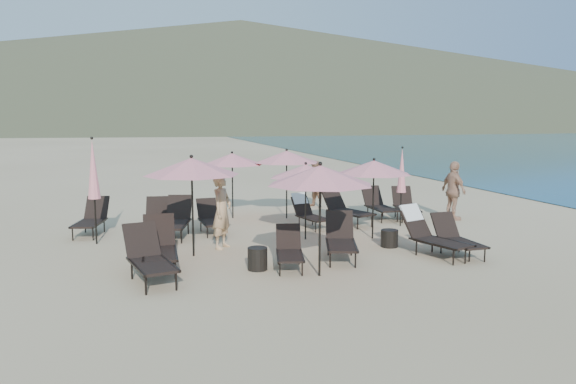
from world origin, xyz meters
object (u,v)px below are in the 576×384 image
object	(u,v)px
lounger_2	(289,249)
umbrella_closed_0	(402,171)
umbrella_open_5	(320,175)
lounger_8	(211,218)
side_table_0	(257,259)
lounger_9	(308,212)
umbrella_open_1	(306,171)
lounger_13	(345,208)
beachgoer_c	(454,191)
side_table_1	(389,238)
lounger_7	(176,219)
lounger_3	(341,238)
lounger_1	(160,246)
lounger_4	(430,233)
lounger_5	(456,237)
lounger_0	(149,257)
lounger_11	(405,205)
beachgoer_a	(222,211)
umbrella_open_2	(374,167)
lounger_12	(91,218)
beachgoer_b	(316,184)
umbrella_open_4	(287,157)
lounger_10	(379,204)
umbrella_open_0	(192,167)
lounger_6	(155,218)
umbrella_open_3	(232,159)

from	to	relation	value
lounger_2	umbrella_closed_0	xyz separation A→B (m)	(4.50, 3.44, 1.26)
umbrella_open_5	umbrella_closed_0	bearing A→B (deg)	46.10
lounger_8	side_table_0	xyz separation A→B (m)	(0.37, -4.16, -0.17)
lounger_9	umbrella_open_1	world-z (taller)	umbrella_open_1
lounger_9	lounger_13	xyz separation A→B (m)	(1.24, 0.14, 0.03)
lounger_9	beachgoer_c	world-z (taller)	beachgoer_c
lounger_9	umbrella_open_1	distance (m)	2.18
side_table_1	lounger_7	bearing A→B (deg)	151.29
lounger_13	beachgoer_c	distance (m)	3.56
lounger_3	lounger_9	xyz separation A→B (m)	(0.45, 3.71, -0.01)
umbrella_open_1	umbrella_open_5	distance (m)	3.45
lounger_1	umbrella_closed_0	world-z (taller)	umbrella_closed_0
lounger_4	lounger_5	size ratio (longest dim) A/B	1.20
lounger_0	lounger_11	distance (m)	9.48
beachgoer_a	umbrella_open_2	bearing A→B (deg)	-54.31
lounger_12	beachgoer_b	world-z (taller)	beachgoer_b
umbrella_open_4	umbrella_open_5	xyz separation A→B (m)	(-1.19, -6.46, 0.11)
lounger_10	umbrella_closed_0	distance (m)	1.82
lounger_11	side_table_0	size ratio (longest dim) A/B	3.67
umbrella_open_5	lounger_9	bearing A→B (deg)	74.07
umbrella_open_2	side_table_0	xyz separation A→B (m)	(-3.69, -2.14, -1.68)
beachgoer_c	side_table_1	bearing A→B (deg)	123.39
lounger_11	side_table_1	xyz separation A→B (m)	(-2.27, -3.42, -0.23)
lounger_0	lounger_9	world-z (taller)	lounger_0
lounger_0	lounger_8	xyz separation A→B (m)	(1.90, 4.33, -0.08)
lounger_8	lounger_9	xyz separation A→B (m)	(2.90, -0.05, 0.04)
lounger_1	lounger_11	size ratio (longest dim) A/B	1.06
lounger_5	umbrella_open_5	size ratio (longest dim) A/B	0.68
lounger_1	umbrella_open_0	xyz separation A→B (m)	(0.83, 0.87, 1.62)
lounger_0	lounger_12	world-z (taller)	lounger_0
lounger_1	umbrella_open_5	distance (m)	3.83
beachgoer_b	lounger_2	bearing A→B (deg)	-50.55
lounger_9	lounger_11	xyz separation A→B (m)	(3.43, 0.43, -0.01)
lounger_1	beachgoer_b	xyz separation A→B (m)	(5.92, 6.68, 0.34)
lounger_1	lounger_7	distance (m)	3.23
lounger_6	umbrella_open_2	size ratio (longest dim) A/B	0.80
umbrella_open_0	umbrella_open_3	size ratio (longest dim) A/B	1.11
umbrella_open_5	umbrella_open_2	bearing A→B (deg)	48.88
umbrella_open_0	beachgoer_b	distance (m)	7.83
lounger_3	umbrella_open_0	bearing A→B (deg)	178.27
umbrella_open_5	beachgoer_c	distance (m)	7.83
beachgoer_a	lounger_5	bearing A→B (deg)	-77.22
umbrella_open_2	umbrella_open_4	size ratio (longest dim) A/B	0.97
lounger_2	beachgoer_a	distance (m)	2.51
lounger_7	side_table_0	distance (m)	4.13
umbrella_open_5	umbrella_closed_0	world-z (taller)	umbrella_closed_0
lounger_9	beachgoer_a	world-z (taller)	beachgoer_a
umbrella_open_3	umbrella_closed_0	world-z (taller)	umbrella_closed_0
lounger_3	lounger_7	xyz separation A→B (m)	(-3.44, 3.48, 0.02)
lounger_9	beachgoer_a	bearing A→B (deg)	-159.46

